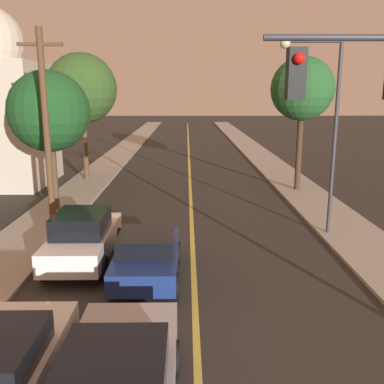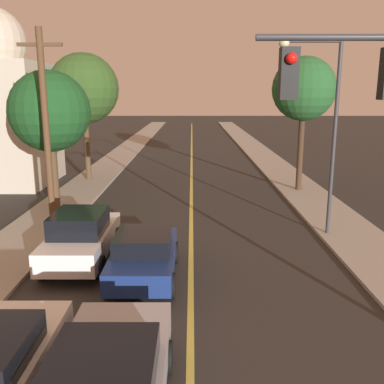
{
  "view_description": "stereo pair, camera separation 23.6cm",
  "coord_description": "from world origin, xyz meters",
  "px_view_note": "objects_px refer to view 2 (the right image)",
  "views": [
    {
      "loc": [
        -0.2,
        -1.98,
        5.21
      ],
      "look_at": [
        0.0,
        13.58,
        1.6
      ],
      "focal_mm": 40.0,
      "sensor_mm": 36.0,
      "label": 1
    },
    {
      "loc": [
        0.03,
        -1.98,
        5.21
      ],
      "look_at": [
        0.0,
        13.58,
        1.6
      ],
      "focal_mm": 40.0,
      "sensor_mm": 36.0,
      "label": 2
    }
  ],
  "objects_px": {
    "car_outer_lane_second": "(82,237)",
    "tree_left_near": "(51,112)",
    "streetlamp_right": "(322,110)",
    "utility_pole_left": "(47,128)",
    "car_near_lane_second": "(145,255)",
    "tree_right_near": "(305,89)",
    "tree_left_far": "(85,89)"
  },
  "relations": [
    {
      "from": "car_outer_lane_second",
      "to": "tree_left_near",
      "type": "xyz_separation_m",
      "value": [
        -2.67,
        6.0,
        3.58
      ]
    },
    {
      "from": "streetlamp_right",
      "to": "utility_pole_left",
      "type": "distance_m",
      "value": 9.95
    },
    {
      "from": "car_near_lane_second",
      "to": "streetlamp_right",
      "type": "height_order",
      "value": "streetlamp_right"
    },
    {
      "from": "streetlamp_right",
      "to": "tree_right_near",
      "type": "distance_m",
      "value": 7.52
    },
    {
      "from": "tree_left_far",
      "to": "tree_left_near",
      "type": "bearing_deg",
      "value": -88.55
    },
    {
      "from": "tree_left_far",
      "to": "tree_right_near",
      "type": "bearing_deg",
      "value": -13.78
    },
    {
      "from": "streetlamp_right",
      "to": "tree_left_near",
      "type": "xyz_separation_m",
      "value": [
        -10.65,
        3.42,
        -0.2
      ]
    },
    {
      "from": "streetlamp_right",
      "to": "tree_left_near",
      "type": "relative_size",
      "value": 1.14
    },
    {
      "from": "car_near_lane_second",
      "to": "car_outer_lane_second",
      "type": "height_order",
      "value": "car_outer_lane_second"
    },
    {
      "from": "car_near_lane_second",
      "to": "tree_left_far",
      "type": "xyz_separation_m",
      "value": [
        -4.93,
        14.15,
        4.71
      ]
    },
    {
      "from": "tree_right_near",
      "to": "tree_left_near",
      "type": "bearing_deg",
      "value": -161.54
    },
    {
      "from": "streetlamp_right",
      "to": "tree_right_near",
      "type": "xyz_separation_m",
      "value": [
        1.23,
        7.38,
        0.77
      ]
    },
    {
      "from": "utility_pole_left",
      "to": "tree_right_near",
      "type": "bearing_deg",
      "value": 31.23
    },
    {
      "from": "streetlamp_right",
      "to": "tree_right_near",
      "type": "height_order",
      "value": "tree_right_near"
    },
    {
      "from": "utility_pole_left",
      "to": "tree_left_near",
      "type": "height_order",
      "value": "utility_pole_left"
    },
    {
      "from": "car_outer_lane_second",
      "to": "utility_pole_left",
      "type": "distance_m",
      "value": 4.87
    },
    {
      "from": "tree_left_near",
      "to": "tree_right_near",
      "type": "bearing_deg",
      "value": 18.46
    },
    {
      "from": "car_outer_lane_second",
      "to": "tree_left_far",
      "type": "xyz_separation_m",
      "value": [
        -2.85,
        12.92,
        4.6
      ]
    },
    {
      "from": "streetlamp_right",
      "to": "utility_pole_left",
      "type": "relative_size",
      "value": 0.94
    },
    {
      "from": "car_outer_lane_second",
      "to": "tree_left_far",
      "type": "distance_m",
      "value": 14.01
    },
    {
      "from": "car_outer_lane_second",
      "to": "tree_left_far",
      "type": "bearing_deg",
      "value": 102.42
    },
    {
      "from": "car_outer_lane_second",
      "to": "tree_right_near",
      "type": "bearing_deg",
      "value": 47.25
    },
    {
      "from": "car_near_lane_second",
      "to": "tree_right_near",
      "type": "distance_m",
      "value": 14.06
    },
    {
      "from": "car_outer_lane_second",
      "to": "utility_pole_left",
      "type": "height_order",
      "value": "utility_pole_left"
    },
    {
      "from": "utility_pole_left",
      "to": "car_outer_lane_second",
      "type": "bearing_deg",
      "value": -59.02
    },
    {
      "from": "car_near_lane_second",
      "to": "tree_left_far",
      "type": "height_order",
      "value": "tree_left_far"
    },
    {
      "from": "streetlamp_right",
      "to": "utility_pole_left",
      "type": "xyz_separation_m",
      "value": [
        -9.91,
        0.63,
        -0.66
      ]
    },
    {
      "from": "car_near_lane_second",
      "to": "tree_left_far",
      "type": "relative_size",
      "value": 0.52
    },
    {
      "from": "utility_pole_left",
      "to": "tree_left_far",
      "type": "bearing_deg",
      "value": 95.4
    },
    {
      "from": "car_outer_lane_second",
      "to": "tree_left_near",
      "type": "bearing_deg",
      "value": 113.99
    },
    {
      "from": "car_near_lane_second",
      "to": "tree_right_near",
      "type": "xyz_separation_m",
      "value": [
        7.12,
        11.19,
        4.65
      ]
    },
    {
      "from": "tree_left_near",
      "to": "tree_left_far",
      "type": "distance_m",
      "value": 7.0
    }
  ]
}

